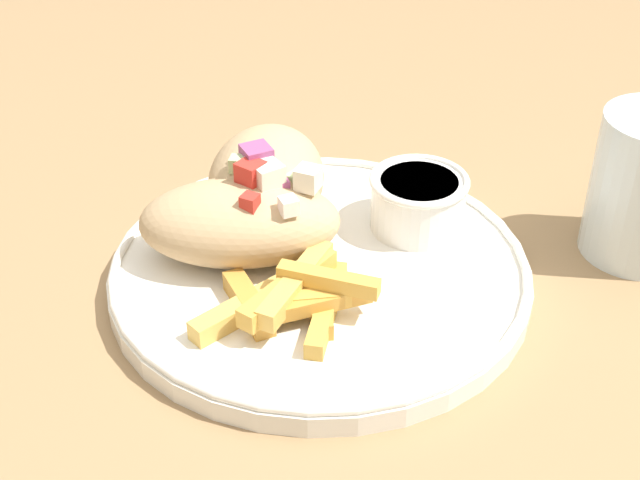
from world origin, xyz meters
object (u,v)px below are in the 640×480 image
Objects in this scene: pita_sandwich_near at (241,221)px; fries_pile at (291,296)px; plate at (320,271)px; sauce_ramekin at (418,199)px; pita_sandwich_far at (266,179)px.

fries_pile is at bearing -61.44° from pita_sandwich_near.
pita_sandwich_near is at bearing 167.95° from fries_pile.
plate is at bearing -14.62° from pita_sandwich_near.
fries_pile reaches higher than plate.
sauce_ramekin reaches higher than fries_pile.
pita_sandwich_near is 1.08× the size of pita_sandwich_far.
plate is 0.08m from pita_sandwich_far.
pita_sandwich_near is 0.05m from pita_sandwich_far.
pita_sandwich_far reaches higher than pita_sandwich_near.
pita_sandwich_near reaches higher than fries_pile.
pita_sandwich_near is at bearing -145.24° from plate.
pita_sandwich_near reaches higher than plate.
pita_sandwich_near is 0.12m from sauce_ramekin.
pita_sandwich_far is (-0.02, 0.04, 0.00)m from pita_sandwich_near.
fries_pile is 0.12m from sauce_ramekin.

